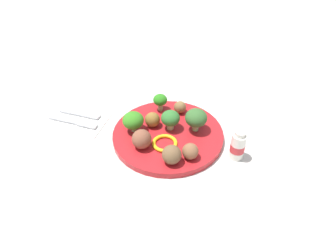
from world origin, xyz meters
The scene contains 16 objects.
ground_plane centered at (0.00, 0.00, 0.00)m, with size 4.00×4.00×0.00m, color beige.
plate centered at (0.00, 0.00, 0.01)m, with size 0.28×0.28×0.02m, color red.
broccoli_floret_front_left centered at (-0.05, 0.08, 0.05)m, with size 0.04×0.04×0.05m.
broccoli_floret_back_right centered at (0.00, 0.02, 0.05)m, with size 0.05×0.05×0.05m.
broccoli_floret_front_right centered at (0.06, 0.03, 0.05)m, with size 0.06×0.06×0.06m.
broccoli_floret_center centered at (-0.08, -0.02, 0.05)m, with size 0.05×0.05×0.05m.
meatball_far_rim centered at (-0.04, -0.07, 0.04)m, with size 0.05×0.05×0.05m, color brown.
meatball_back_left centered at (0.04, -0.09, 0.04)m, with size 0.04×0.04×0.04m, color brown.
meatball_mid_left centered at (-0.05, 0.01, 0.04)m, with size 0.04×0.04×0.04m, color brown.
meatball_near_rim centered at (0.08, -0.06, 0.03)m, with size 0.04×0.04×0.04m, color brown.
meatball_back_right centered at (0.00, 0.09, 0.03)m, with size 0.03×0.03×0.03m, color brown.
pepper_ring_center centered at (0.01, -0.05, 0.02)m, with size 0.06×0.06×0.01m, color yellow.
napkin centered at (-0.26, -0.03, 0.00)m, with size 0.17×0.12×0.01m, color white.
fork centered at (-0.26, -0.01, 0.01)m, with size 0.12×0.02×0.01m.
knife centered at (-0.25, -0.04, 0.01)m, with size 0.15×0.02×0.01m.
yogurt_bottle centered at (0.18, -0.01, 0.03)m, with size 0.03×0.03×0.08m.
Camera 1 is at (0.20, -0.52, 0.49)m, focal length 30.99 mm.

